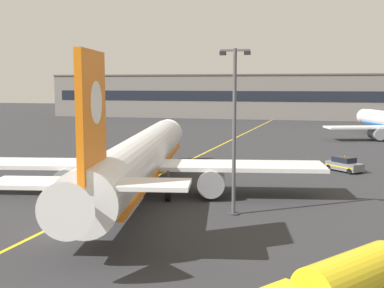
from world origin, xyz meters
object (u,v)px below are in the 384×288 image
(service_car_second, at_px, (344,165))
(safety_cone_by_nose_gear, at_px, (200,164))
(apron_lamp_post, at_px, (234,129))
(airliner_foreground, at_px, (141,158))

(service_car_second, relative_size, safety_cone_by_nose_gear, 7.73)
(apron_lamp_post, xyz_separation_m, safety_cone_by_nose_gear, (-7.58, 20.82, -6.24))
(apron_lamp_post, height_order, service_car_second, apron_lamp_post)
(airliner_foreground, relative_size, service_car_second, 9.72)
(airliner_foreground, bearing_deg, service_car_second, 43.90)
(apron_lamp_post, relative_size, safety_cone_by_nose_gear, 22.52)
(airliner_foreground, distance_m, safety_cone_by_nose_gear, 16.91)
(service_car_second, xyz_separation_m, safety_cone_by_nose_gear, (-16.60, -0.72, -0.51))
(safety_cone_by_nose_gear, bearing_deg, airliner_foreground, -94.70)
(airliner_foreground, bearing_deg, apron_lamp_post, -25.46)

